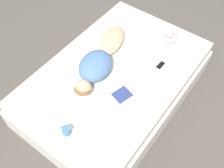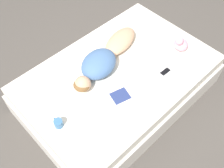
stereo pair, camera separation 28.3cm
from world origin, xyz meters
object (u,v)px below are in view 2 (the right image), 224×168
Objects in this scene: person at (104,59)px; coffee_mug at (58,123)px; cell_phone at (165,72)px; open_magazine at (126,104)px.

coffee_mug is (-0.28, 0.87, -0.05)m from person.
open_magazine is at bearing 91.88° from cell_phone.
person reaches higher than coffee_mug.
open_magazine is 0.71m from coffee_mug.
open_magazine is 3.60× the size of cell_phone.
person is 0.62m from open_magazine.
coffee_mug is 0.79× the size of cell_phone.
coffee_mug is at bearing 93.23° from person.
coffee_mug reaches higher than cell_phone.
coffee_mug is at bearing 81.37° from open_magazine.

